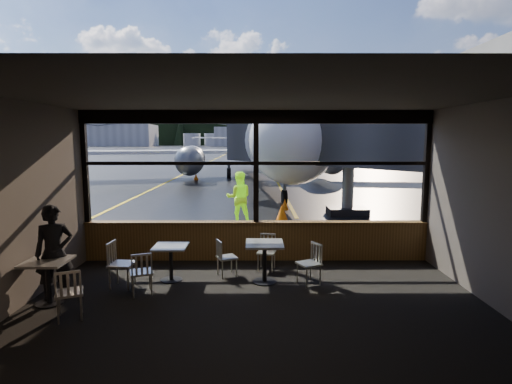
{
  "coord_description": "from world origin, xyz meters",
  "views": [
    {
      "loc": [
        -0.03,
        -9.21,
        2.83
      ],
      "look_at": [
        0.0,
        1.0,
        1.5
      ],
      "focal_mm": 28.0,
      "sensor_mm": 36.0,
      "label": 1
    }
  ],
  "objects_px": {
    "chair_near_w": "(227,258)",
    "chair_left_s": "(69,293)",
    "cone_nose": "(285,204)",
    "passenger": "(54,253)",
    "chair_mid_w": "(122,265)",
    "ground_crew": "(239,198)",
    "jet_bridge": "(353,154)",
    "cafe_table_near": "(265,263)",
    "cone_extra": "(282,212)",
    "airliner": "(259,108)",
    "chair_near_n": "(266,253)",
    "cafe_table_mid": "(171,263)",
    "chair_near_e": "(309,264)",
    "cafe_table_left": "(48,282)",
    "cone_wing": "(196,177)",
    "chair_mid_s": "(141,273)"
  },
  "relations": [
    {
      "from": "chair_near_e",
      "to": "passenger",
      "type": "height_order",
      "value": "passenger"
    },
    {
      "from": "chair_near_e",
      "to": "cone_nose",
      "type": "bearing_deg",
      "value": -28.96
    },
    {
      "from": "cafe_table_left",
      "to": "cafe_table_near",
      "type": "bearing_deg",
      "value": 15.52
    },
    {
      "from": "chair_near_w",
      "to": "chair_near_n",
      "type": "relative_size",
      "value": 1.0
    },
    {
      "from": "chair_near_e",
      "to": "cone_extra",
      "type": "relative_size",
      "value": 1.45
    },
    {
      "from": "chair_near_w",
      "to": "chair_left_s",
      "type": "distance_m",
      "value": 3.09
    },
    {
      "from": "chair_near_e",
      "to": "ground_crew",
      "type": "height_order",
      "value": "ground_crew"
    },
    {
      "from": "cafe_table_near",
      "to": "cafe_table_mid",
      "type": "bearing_deg",
      "value": 176.64
    },
    {
      "from": "cafe_table_mid",
      "to": "cone_extra",
      "type": "height_order",
      "value": "cafe_table_mid"
    },
    {
      "from": "jet_bridge",
      "to": "chair_mid_w",
      "type": "height_order",
      "value": "jet_bridge"
    },
    {
      "from": "cafe_table_mid",
      "to": "cone_wing",
      "type": "xyz_separation_m",
      "value": [
        -2.53,
        20.7,
        -0.12
      ]
    },
    {
      "from": "cafe_table_mid",
      "to": "chair_near_e",
      "type": "relative_size",
      "value": 0.88
    },
    {
      "from": "airliner",
      "to": "chair_near_n",
      "type": "height_order",
      "value": "airliner"
    },
    {
      "from": "cafe_table_mid",
      "to": "passenger",
      "type": "distance_m",
      "value": 2.13
    },
    {
      "from": "chair_near_w",
      "to": "jet_bridge",
      "type": "bearing_deg",
      "value": 124.46
    },
    {
      "from": "cafe_table_near",
      "to": "cone_extra",
      "type": "height_order",
      "value": "cafe_table_near"
    },
    {
      "from": "airliner",
      "to": "chair_mid_w",
      "type": "bearing_deg",
      "value": -102.86
    },
    {
      "from": "jet_bridge",
      "to": "chair_left_s",
      "type": "distance_m",
      "value": 11.03
    },
    {
      "from": "chair_near_n",
      "to": "ground_crew",
      "type": "xyz_separation_m",
      "value": [
        -0.8,
        5.02,
        0.49
      ]
    },
    {
      "from": "jet_bridge",
      "to": "passenger",
      "type": "bearing_deg",
      "value": -132.34
    },
    {
      "from": "chair_near_n",
      "to": "chair_mid_s",
      "type": "relative_size",
      "value": 0.96
    },
    {
      "from": "cafe_table_mid",
      "to": "chair_near_w",
      "type": "xyz_separation_m",
      "value": [
        1.11,
        0.26,
        0.03
      ]
    },
    {
      "from": "airliner",
      "to": "chair_mid_s",
      "type": "distance_m",
      "value": 22.67
    },
    {
      "from": "chair_left_s",
      "to": "cone_extra",
      "type": "relative_size",
      "value": 1.48
    },
    {
      "from": "cafe_table_mid",
      "to": "ground_crew",
      "type": "bearing_deg",
      "value": 78.54
    },
    {
      "from": "cafe_table_left",
      "to": "chair_left_s",
      "type": "relative_size",
      "value": 0.92
    },
    {
      "from": "cafe_table_near",
      "to": "cone_nose",
      "type": "xyz_separation_m",
      "value": [
        1.03,
        8.41,
        -0.19
      ]
    },
    {
      "from": "cone_extra",
      "to": "chair_near_w",
      "type": "bearing_deg",
      "value": -104.55
    },
    {
      "from": "cone_extra",
      "to": "cone_wing",
      "type": "bearing_deg",
      "value": 109.78
    },
    {
      "from": "jet_bridge",
      "to": "cone_nose",
      "type": "relative_size",
      "value": 24.2
    },
    {
      "from": "airliner",
      "to": "chair_near_e",
      "type": "height_order",
      "value": "airliner"
    },
    {
      "from": "airliner",
      "to": "jet_bridge",
      "type": "xyz_separation_m",
      "value": [
        3.35,
        -14.41,
        -2.82
      ]
    },
    {
      "from": "cafe_table_left",
      "to": "passenger",
      "type": "relative_size",
      "value": 0.46
    },
    {
      "from": "chair_mid_w",
      "to": "ground_crew",
      "type": "xyz_separation_m",
      "value": [
        2.01,
        6.04,
        0.43
      ]
    },
    {
      "from": "jet_bridge",
      "to": "cone_nose",
      "type": "height_order",
      "value": "jet_bridge"
    },
    {
      "from": "cone_nose",
      "to": "passenger",
      "type": "bearing_deg",
      "value": -117.26
    },
    {
      "from": "chair_near_n",
      "to": "chair_near_e",
      "type": "bearing_deg",
      "value": 145.63
    },
    {
      "from": "cone_nose",
      "to": "chair_mid_s",
      "type": "bearing_deg",
      "value": -110.16
    },
    {
      "from": "cafe_table_near",
      "to": "chair_mid_s",
      "type": "relative_size",
      "value": 0.98
    },
    {
      "from": "cafe_table_near",
      "to": "chair_near_w",
      "type": "bearing_deg",
      "value": 154.07
    },
    {
      "from": "jet_bridge",
      "to": "cone_extra",
      "type": "height_order",
      "value": "jet_bridge"
    },
    {
      "from": "chair_left_s",
      "to": "ground_crew",
      "type": "xyz_separation_m",
      "value": [
        2.39,
        7.4,
        0.46
      ]
    },
    {
      "from": "airliner",
      "to": "cone_nose",
      "type": "bearing_deg",
      "value": -91.26
    },
    {
      "from": "cafe_table_mid",
      "to": "passenger",
      "type": "height_order",
      "value": "passenger"
    },
    {
      "from": "chair_near_w",
      "to": "chair_near_n",
      "type": "xyz_separation_m",
      "value": [
        0.83,
        0.38,
        -0.0
      ]
    },
    {
      "from": "airliner",
      "to": "chair_left_s",
      "type": "relative_size",
      "value": 39.75
    },
    {
      "from": "cone_extra",
      "to": "chair_mid_w",
      "type": "bearing_deg",
      "value": -118.04
    },
    {
      "from": "cone_wing",
      "to": "ground_crew",
      "type": "bearing_deg",
      "value": -76.25
    },
    {
      "from": "chair_near_e",
      "to": "chair_near_w",
      "type": "relative_size",
      "value": 1.05
    },
    {
      "from": "chair_near_w",
      "to": "chair_mid_w",
      "type": "relative_size",
      "value": 0.87
    }
  ]
}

